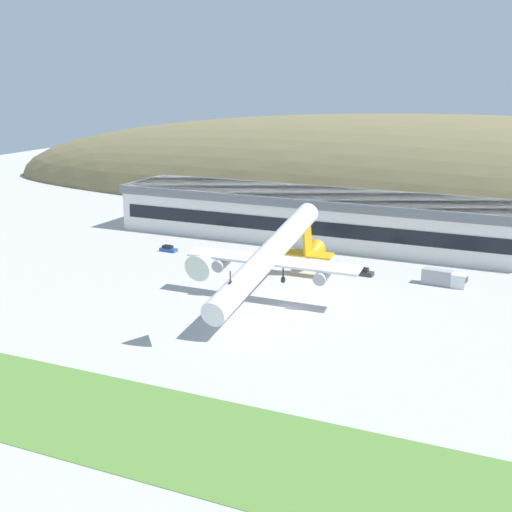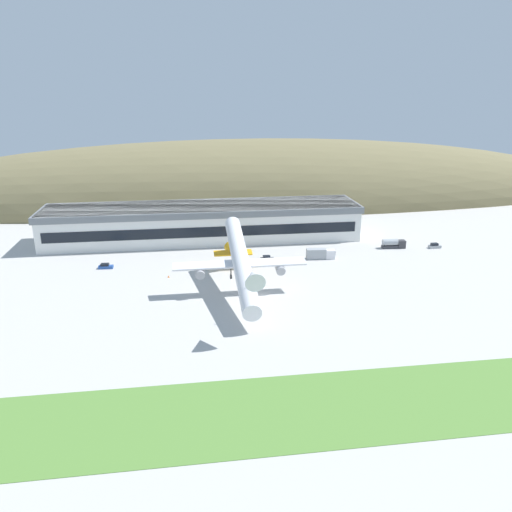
{
  "view_description": "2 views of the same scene",
  "coord_description": "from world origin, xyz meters",
  "px_view_note": "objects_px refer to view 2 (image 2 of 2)",
  "views": [
    {
      "loc": [
        44.46,
        -110.13,
        41.02
      ],
      "look_at": [
        -6.04,
        -0.89,
        9.14
      ],
      "focal_mm": 50.0,
      "sensor_mm": 36.0,
      "label": 1
    },
    {
      "loc": [
        -17.1,
        -112.21,
        48.21
      ],
      "look_at": [
        -0.98,
        0.6,
        10.1
      ],
      "focal_mm": 35.0,
      "sensor_mm": 36.0,
      "label": 2
    }
  ],
  "objects_px": {
    "terminal_building": "(203,220)",
    "traffic_cone_0": "(169,276)",
    "fuel_truck": "(320,254)",
    "service_car_2": "(267,259)",
    "cargo_airplane": "(240,262)",
    "box_truck": "(393,244)",
    "service_car_1": "(106,266)",
    "service_car_0": "(435,246)"
  },
  "relations": [
    {
      "from": "box_truck",
      "to": "service_car_2",
      "type": "bearing_deg",
      "value": -170.85
    },
    {
      "from": "terminal_building",
      "to": "service_car_1",
      "type": "distance_m",
      "value": 38.63
    },
    {
      "from": "service_car_1",
      "to": "fuel_truck",
      "type": "relative_size",
      "value": 0.48
    },
    {
      "from": "traffic_cone_0",
      "to": "fuel_truck",
      "type": "bearing_deg",
      "value": 11.97
    },
    {
      "from": "terminal_building",
      "to": "service_car_1",
      "type": "relative_size",
      "value": 25.22
    },
    {
      "from": "service_car_1",
      "to": "service_car_2",
      "type": "bearing_deg",
      "value": -0.03
    },
    {
      "from": "service_car_0",
      "to": "service_car_2",
      "type": "distance_m",
      "value": 55.43
    },
    {
      "from": "service_car_0",
      "to": "service_car_2",
      "type": "height_order",
      "value": "service_car_0"
    },
    {
      "from": "traffic_cone_0",
      "to": "service_car_2",
      "type": "bearing_deg",
      "value": 18.79
    },
    {
      "from": "cargo_airplane",
      "to": "fuel_truck",
      "type": "relative_size",
      "value": 5.92
    },
    {
      "from": "service_car_0",
      "to": "service_car_1",
      "type": "relative_size",
      "value": 0.94
    },
    {
      "from": "service_car_2",
      "to": "box_truck",
      "type": "distance_m",
      "value": 42.64
    },
    {
      "from": "service_car_2",
      "to": "traffic_cone_0",
      "type": "xyz_separation_m",
      "value": [
        -28.58,
        -9.73,
        -0.38
      ]
    },
    {
      "from": "box_truck",
      "to": "traffic_cone_0",
      "type": "height_order",
      "value": "box_truck"
    },
    {
      "from": "terminal_building",
      "to": "fuel_truck",
      "type": "relative_size",
      "value": 12.01
    },
    {
      "from": "terminal_building",
      "to": "service_car_1",
      "type": "bearing_deg",
      "value": -139.02
    },
    {
      "from": "service_car_1",
      "to": "terminal_building",
      "type": "bearing_deg",
      "value": 40.98
    },
    {
      "from": "terminal_building",
      "to": "service_car_2",
      "type": "xyz_separation_m",
      "value": [
        17.64,
        -25.04,
        -6.0
      ]
    },
    {
      "from": "traffic_cone_0",
      "to": "service_car_0",
      "type": "bearing_deg",
      "value": 9.87
    },
    {
      "from": "service_car_1",
      "to": "traffic_cone_0",
      "type": "xyz_separation_m",
      "value": [
        17.85,
        -9.75,
        -0.32
      ]
    },
    {
      "from": "fuel_truck",
      "to": "traffic_cone_0",
      "type": "relative_size",
      "value": 14.98
    },
    {
      "from": "terminal_building",
      "to": "service_car_2",
      "type": "bearing_deg",
      "value": -54.84
    },
    {
      "from": "cargo_airplane",
      "to": "service_car_1",
      "type": "height_order",
      "value": "cargo_airplane"
    },
    {
      "from": "cargo_airplane",
      "to": "service_car_2",
      "type": "relative_size",
      "value": 12.61
    },
    {
      "from": "terminal_building",
      "to": "fuel_truck",
      "type": "distance_m",
      "value": 42.49
    },
    {
      "from": "terminal_building",
      "to": "cargo_airplane",
      "type": "relative_size",
      "value": 2.03
    },
    {
      "from": "fuel_truck",
      "to": "traffic_cone_0",
      "type": "distance_m",
      "value": 45.71
    },
    {
      "from": "service_car_0",
      "to": "fuel_truck",
      "type": "xyz_separation_m",
      "value": [
        -39.1,
        -5.1,
        0.81
      ]
    },
    {
      "from": "cargo_airplane",
      "to": "fuel_truck",
      "type": "distance_m",
      "value": 36.29
    },
    {
      "from": "traffic_cone_0",
      "to": "service_car_1",
      "type": "bearing_deg",
      "value": 151.37
    },
    {
      "from": "terminal_building",
      "to": "cargo_airplane",
      "type": "height_order",
      "value": "cargo_airplane"
    },
    {
      "from": "terminal_building",
      "to": "traffic_cone_0",
      "type": "height_order",
      "value": "terminal_building"
    },
    {
      "from": "cargo_airplane",
      "to": "service_car_0",
      "type": "height_order",
      "value": "cargo_airplane"
    },
    {
      "from": "fuel_truck",
      "to": "service_car_2",
      "type": "bearing_deg",
      "value": 179.13
    },
    {
      "from": "terminal_building",
      "to": "cargo_airplane",
      "type": "xyz_separation_m",
      "value": [
        7.1,
        -48.9,
        1.79
      ]
    },
    {
      "from": "cargo_airplane",
      "to": "service_car_2",
      "type": "bearing_deg",
      "value": 66.18
    },
    {
      "from": "service_car_2",
      "to": "cargo_airplane",
      "type": "bearing_deg",
      "value": -113.82
    },
    {
      "from": "service_car_2",
      "to": "service_car_0",
      "type": "bearing_deg",
      "value": 5.02
    },
    {
      "from": "service_car_1",
      "to": "fuel_truck",
      "type": "height_order",
      "value": "fuel_truck"
    },
    {
      "from": "box_truck",
      "to": "service_car_0",
      "type": "bearing_deg",
      "value": -8.35
    },
    {
      "from": "service_car_0",
      "to": "fuel_truck",
      "type": "bearing_deg",
      "value": -172.57
    },
    {
      "from": "service_car_2",
      "to": "box_truck",
      "type": "bearing_deg",
      "value": 9.15
    }
  ]
}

